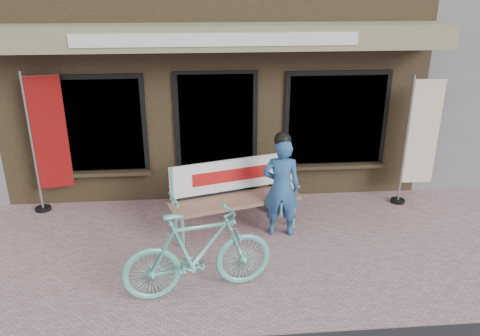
{
  "coord_description": "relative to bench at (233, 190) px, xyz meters",
  "views": [
    {
      "loc": [
        -0.24,
        -5.41,
        3.47
      ],
      "look_at": [
        0.28,
        0.7,
        1.05
      ],
      "focal_mm": 35.0,
      "sensor_mm": 36.0,
      "label": 1
    }
  ],
  "objects": [
    {
      "name": "ground",
      "position": [
        -0.19,
        -0.91,
        -0.62
      ],
      "size": [
        70.0,
        70.0,
        0.0
      ],
      "primitive_type": "plane",
      "color": "#AF8689",
      "rests_on": "ground"
    },
    {
      "name": "bicycle",
      "position": [
        -0.52,
        -1.57,
        -0.08
      ],
      "size": [
        1.87,
        0.87,
        1.08
      ],
      "primitive_type": "imported",
      "rotation": [
        0.0,
        0.0,
        1.78
      ],
      "color": "#60BCB0",
      "rests_on": "ground"
    },
    {
      "name": "bench",
      "position": [
        0.0,
        0.0,
        0.0
      ],
      "size": [
        2.0,
        1.0,
        1.05
      ],
      "rotation": [
        0.0,
        0.0,
        0.28
      ],
      "color": "#60BCB0",
      "rests_on": "ground"
    },
    {
      "name": "nobori_red",
      "position": [
        -2.85,
        0.88,
        0.56
      ],
      "size": [
        0.68,
        0.29,
        2.27
      ],
      "rotation": [
        0.0,
        0.0,
        0.2
      ],
      "color": "gray",
      "rests_on": "ground"
    },
    {
      "name": "person",
      "position": [
        0.68,
        -0.25,
        0.16
      ],
      "size": [
        0.58,
        0.42,
        1.58
      ],
      "rotation": [
        0.0,
        0.0,
        -0.13
      ],
      "color": "#28538B",
      "rests_on": "ground"
    },
    {
      "name": "nobori_cream",
      "position": [
        3.08,
        0.63,
        0.5
      ],
      "size": [
        0.64,
        0.25,
        2.17
      ],
      "rotation": [
        0.0,
        0.0,
        -0.04
      ],
      "color": "gray",
      "rests_on": "ground"
    },
    {
      "name": "storefront",
      "position": [
        -0.19,
        4.06,
        2.37
      ],
      "size": [
        7.0,
        6.77,
        6.0
      ],
      "color": "black",
      "rests_on": "ground"
    },
    {
      "name": "menu_stand",
      "position": [
        0.82,
        0.45,
        -0.18
      ],
      "size": [
        0.43,
        0.13,
        0.86
      ],
      "rotation": [
        0.0,
        0.0,
        0.09
      ],
      "color": "black",
      "rests_on": "ground"
    }
  ]
}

